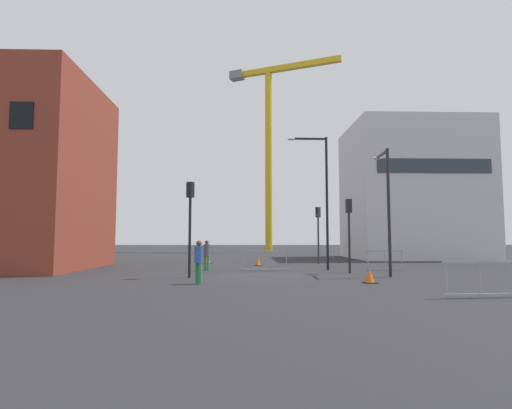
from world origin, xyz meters
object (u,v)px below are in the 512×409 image
Objects in this scene: traffic_cone_orange at (370,277)px; pedestrian_walking at (199,259)px; streetlamp_tall at (322,190)px; traffic_cone_on_verge at (258,262)px; traffic_light_island at (190,214)px; traffic_cone_by_barrier at (207,259)px; streetlamp_short at (387,199)px; pedestrian_waiting at (207,253)px; construction_crane at (270,130)px; traffic_light_far at (318,225)px; traffic_light_crosswalk at (349,223)px.

pedestrian_walking is at bearing -178.52° from traffic_cone_orange.
traffic_cone_on_verge is (-3.44, 3.71, -4.22)m from streetlamp_tall.
streetlamp_tall reaches higher than traffic_cone_on_verge.
traffic_cone_by_barrier is (-0.14, 10.37, -2.53)m from traffic_light_island.
streetlamp_short is 3.61× the size of pedestrian_waiting.
traffic_light_far is (1.70, -24.17, -13.07)m from construction_crane.
streetlamp_short is 9.11m from traffic_light_island.
traffic_light_far is at bearing 91.56° from traffic_light_crosswalk.
traffic_light_island is at bearing 162.32° from traffic_cone_orange.
traffic_cone_orange is at bearing -122.46° from streetlamp_short.
streetlamp_tall is at bearing 120.84° from streetlamp_short.
traffic_light_far is 0.91× the size of traffic_light_island.
traffic_light_crosswalk is at bearing 127.33° from streetlamp_short.
traffic_light_island is at bearing -89.23° from traffic_cone_by_barrier.
pedestrian_waiting is (0.41, 3.94, -1.91)m from traffic_light_island.
pedestrian_walking reaches higher than traffic_cone_on_verge.
traffic_light_island reaches higher than traffic_cone_orange.
traffic_light_island is 8.97m from traffic_cone_on_verge.
construction_crane is at bearing 94.02° from traffic_light_far.
traffic_light_far is 8.05m from traffic_cone_by_barrier.
streetlamp_short is at bearing -52.80° from traffic_cone_on_verge.
traffic_cone_by_barrier is 1.37× the size of traffic_cone_on_verge.
construction_crane reaches higher than traffic_cone_on_verge.
construction_crane is 3.27× the size of streetlamp_tall.
traffic_cone_orange is at bearing -68.52° from traffic_cone_on_verge.
construction_crane is 28.59m from traffic_cone_by_barrier.
traffic_light_far is at bearing 82.01° from streetlamp_tall.
traffic_light_crosswalk is at bearing -88.44° from traffic_light_far.
pedestrian_walking is at bearing -74.69° from traffic_light_island.
streetlamp_short is 1.38× the size of traffic_light_island.
traffic_light_far is at bearing -5.95° from traffic_cone_by_barrier.
traffic_cone_by_barrier is at bearing 94.90° from pedestrian_waiting.
pedestrian_walking is at bearing -98.08° from construction_crane.
construction_crane is 33.67m from pedestrian_waiting.
streetlamp_short is (3.24, -33.40, -12.09)m from construction_crane.
traffic_cone_orange is at bearing 1.48° from pedestrian_walking.
traffic_cone_orange is at bearing -87.57° from construction_crane.
pedestrian_waiting is at bearing -177.84° from streetlamp_tall.
traffic_light_crosswalk is 5.00m from traffic_cone_orange.
streetlamp_tall is (0.94, -29.55, -11.23)m from construction_crane.
traffic_cone_orange reaches higher than traffic_cone_on_verge.
traffic_light_far is at bearing 99.47° from streetlamp_short.
traffic_cone_by_barrier is 1.30× the size of traffic_cone_orange.
streetlamp_tall reaches higher than streetlamp_short.
traffic_light_far is 5.11m from traffic_cone_on_verge.
pedestrian_walking reaches higher than pedestrian_waiting.
traffic_light_far is (-1.54, 9.23, -0.98)m from streetlamp_short.
traffic_light_crosswalk is (1.90, -31.64, -13.16)m from construction_crane.
traffic_cone_orange is 11.01m from traffic_cone_on_verge.
streetlamp_short is 2.45m from traffic_light_crosswalk.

